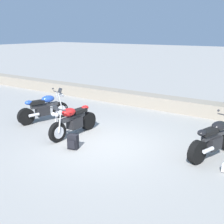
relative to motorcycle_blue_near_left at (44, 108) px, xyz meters
name	(u,v)px	position (x,y,z in m)	size (l,w,h in m)	color
ground_plane	(104,144)	(3.26, -0.64, -0.49)	(120.00, 120.00, 0.00)	gray
stone_wall	(169,104)	(3.26, 4.16, -0.21)	(36.00, 0.80, 0.55)	gray
motorcycle_blue_near_left	(44,108)	(0.00, 0.00, 0.00)	(0.85, 2.03, 1.18)	black
motorcycle_red_centre	(73,121)	(1.96, -0.58, 0.00)	(0.67, 2.06, 1.18)	black
motorcycle_black_far_right	(214,139)	(6.21, 0.36, 0.00)	(0.90, 2.02, 1.18)	black
rider_backpack	(73,141)	(2.72, -1.44, -0.24)	(0.33, 0.31, 0.47)	black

